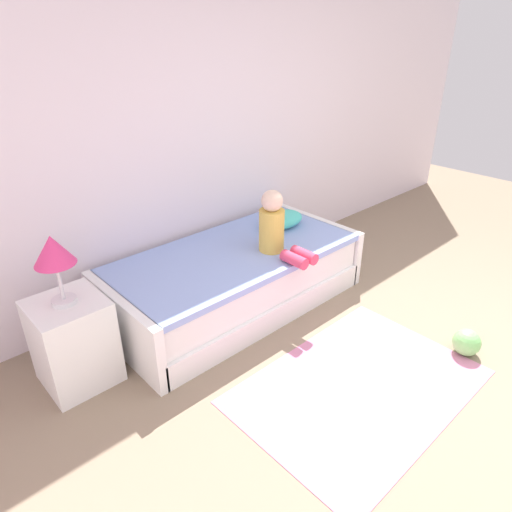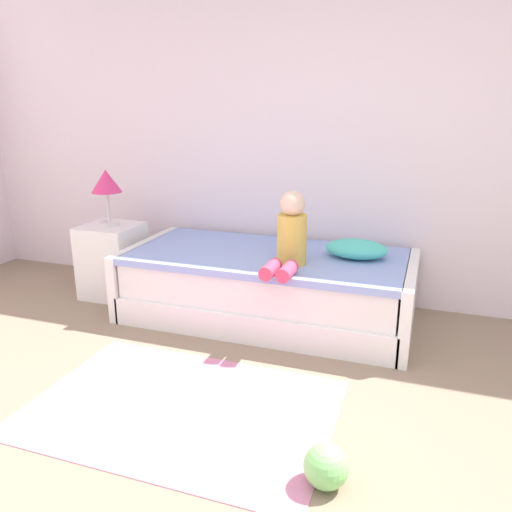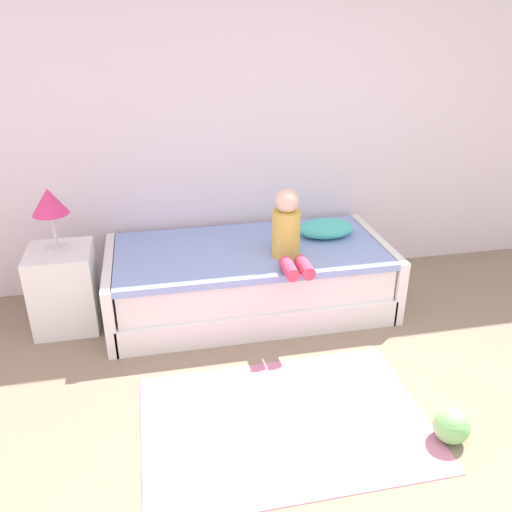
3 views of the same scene
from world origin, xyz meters
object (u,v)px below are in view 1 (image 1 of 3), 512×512
(bed, at_px, (235,279))
(table_lamp, at_px, (53,254))
(nightstand, at_px, (74,342))
(pillow, at_px, (281,219))
(child_figure, at_px, (276,228))
(toy_ball, at_px, (467,342))

(bed, height_order, table_lamp, table_lamp)
(nightstand, height_order, table_lamp, table_lamp)
(bed, xyz_separation_m, pillow, (0.63, 0.10, 0.32))
(bed, bearing_deg, nightstand, 179.38)
(child_figure, bearing_deg, toy_ball, -68.14)
(pillow, relative_size, toy_ball, 2.27)
(bed, xyz_separation_m, toy_ball, (0.79, -1.61, -0.15))
(bed, relative_size, toy_ball, 10.87)
(bed, distance_m, toy_ball, 1.80)
(child_figure, xyz_separation_m, toy_ball, (0.56, -1.38, -0.61))
(table_lamp, distance_m, toy_ball, 2.81)
(nightstand, xyz_separation_m, child_figure, (1.58, -0.24, 0.40))
(pillow, distance_m, toy_ball, 1.78)
(toy_ball, bearing_deg, bed, 116.03)
(nightstand, distance_m, child_figure, 1.65)
(nightstand, relative_size, table_lamp, 1.33)
(pillow, height_order, toy_ball, pillow)
(child_figure, distance_m, toy_ball, 1.61)
(bed, distance_m, nightstand, 1.35)
(table_lamp, xyz_separation_m, toy_ball, (2.14, -1.63, -0.84))
(bed, distance_m, table_lamp, 1.52)
(bed, relative_size, pillow, 4.80)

